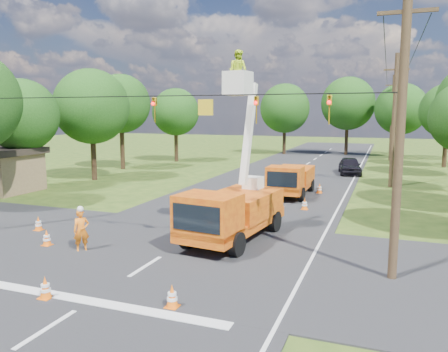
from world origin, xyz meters
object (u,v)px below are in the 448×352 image
at_px(traffic_cone_2, 258,222).
at_px(tree_left_e, 121,104).
at_px(pole_right_near, 400,130).
at_px(tree_far_a, 285,108).
at_px(tree_left_f, 176,112).
at_px(traffic_cone_3, 305,204).
at_px(traffic_cone_4, 47,238).
at_px(tree_left_c, 22,116).
at_px(tree_left_d, 92,107).
at_px(second_truck, 291,179).
at_px(tree_right_e, 448,111).
at_px(tree_far_b, 348,104).
at_px(distant_car, 350,166).
at_px(traffic_cone_0, 45,288).
at_px(pole_right_far, 392,117).
at_px(pole_right_mid, 394,120).
at_px(bucket_truck, 232,202).
at_px(traffic_cone_7, 319,188).
at_px(ground_worker, 81,230).
at_px(traffic_cone_1, 172,296).
at_px(traffic_cone_5, 38,224).
at_px(tree_far_c, 401,109).

relative_size(traffic_cone_2, tree_left_e, 0.08).
bearing_deg(pole_right_near, tree_far_a, 107.43).
height_order(pole_right_near, tree_left_f, pole_right_near).
bearing_deg(tree_far_a, traffic_cone_3, -75.26).
distance_m(traffic_cone_4, tree_left_c, 15.99).
bearing_deg(tree_far_a, tree_left_d, -109.65).
relative_size(second_truck, tree_right_e, 0.70).
xyz_separation_m(pole_right_near, tree_far_b, (-5.50, 45.00, 1.70)).
xyz_separation_m(distant_car, traffic_cone_0, (-6.44, -31.51, -0.43)).
bearing_deg(pole_right_near, pole_right_far, 90.00).
bearing_deg(pole_right_mid, second_truck, -134.80).
height_order(second_truck, tree_left_c, tree_left_c).
distance_m(bucket_truck, tree_far_b, 42.95).
distance_m(traffic_cone_2, tree_left_d, 21.12).
relative_size(traffic_cone_7, tree_left_c, 0.09).
distance_m(ground_worker, tree_right_e, 40.42).
height_order(traffic_cone_1, tree_left_e, tree_left_e).
bearing_deg(traffic_cone_5, ground_worker, -24.45).
bearing_deg(tree_far_a, tree_far_b, 14.04).
height_order(distant_car, tree_left_e, tree_left_e).
relative_size(traffic_cone_5, tree_left_e, 0.08).
height_order(traffic_cone_0, tree_left_f, tree_left_f).
relative_size(traffic_cone_2, traffic_cone_4, 1.00).
height_order(tree_left_f, tree_far_b, tree_far_b).
relative_size(traffic_cone_2, traffic_cone_3, 1.00).
distance_m(tree_right_e, tree_far_a, 20.43).
bearing_deg(pole_right_far, tree_far_a, 167.47).
height_order(second_truck, tree_left_e, tree_left_e).
bearing_deg(tree_far_c, tree_left_e, -142.75).
bearing_deg(traffic_cone_0, bucket_truck, 67.17).
relative_size(ground_worker, traffic_cone_5, 2.46).
bearing_deg(tree_right_e, traffic_cone_7, -116.79).
bearing_deg(tree_far_b, pole_right_near, -83.03).
bearing_deg(pole_right_mid, traffic_cone_2, -111.48).
bearing_deg(traffic_cone_0, traffic_cone_7, 75.74).
xyz_separation_m(distant_car, traffic_cone_2, (-2.58, -21.50, -0.43)).
bearing_deg(traffic_cone_7, traffic_cone_5, -127.47).
bearing_deg(second_truck, tree_far_c, 75.13).
relative_size(traffic_cone_4, tree_left_f, 0.08).
xyz_separation_m(traffic_cone_3, tree_left_c, (-20.28, -0.64, 5.08)).
distance_m(traffic_cone_3, tree_far_b, 35.96).
distance_m(ground_worker, traffic_cone_0, 4.71).
xyz_separation_m(traffic_cone_3, tree_far_a, (-8.78, 33.36, 5.83)).
relative_size(ground_worker, tree_left_e, 0.19).
relative_size(tree_left_d, tree_far_b, 0.90).
bearing_deg(pole_right_near, traffic_cone_2, 143.18).
distance_m(traffic_cone_0, traffic_cone_7, 21.36).
xyz_separation_m(traffic_cone_1, pole_right_far, (6.02, 44.67, 4.75)).
xyz_separation_m(traffic_cone_3, traffic_cone_7, (0.04, 5.61, 0.00)).
bearing_deg(pole_right_mid, pole_right_far, 90.00).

